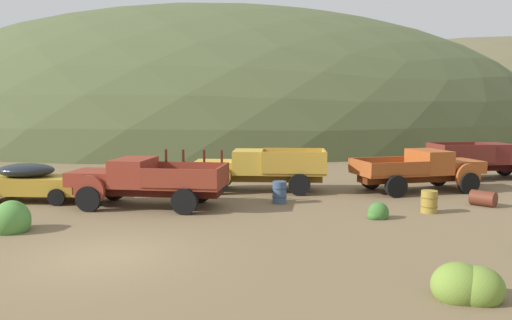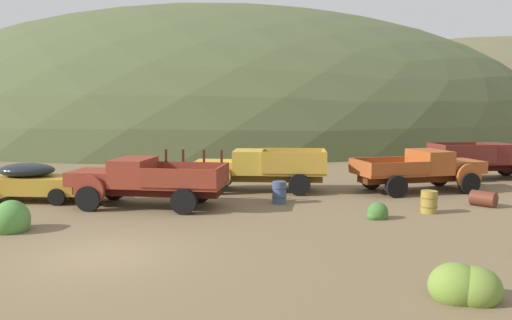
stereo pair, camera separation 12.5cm
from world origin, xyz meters
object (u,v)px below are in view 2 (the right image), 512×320
oil_drum_by_truck (279,192)px  truck_rust_red (136,181)px  oil_drum_tipped (483,199)px  truck_oxblood (493,160)px  car_mustard (37,181)px  truck_oxide_orange (428,170)px  truck_faded_yellow (252,169)px  oil_drum_foreground (429,202)px

oil_drum_by_truck → truck_rust_red: bearing=177.4°
oil_drum_tipped → truck_oxblood: bearing=54.0°
car_mustard → truck_oxide_orange: 17.11m
oil_drum_tipped → truck_faded_yellow: bearing=150.5°
car_mustard → truck_rust_red: truck_rust_red is taller
truck_faded_yellow → truck_oxide_orange: 8.07m
truck_oxblood → oil_drum_tipped: (-4.78, -6.57, -0.71)m
truck_rust_red → oil_drum_tipped: (13.44, -2.06, -0.70)m
truck_oxide_orange → truck_rust_red: bearing=-178.7°
car_mustard → truck_oxblood: 22.56m
oil_drum_by_truck → car_mustard: bearing=168.3°
car_mustard → truck_oxblood: truck_oxblood is taller
car_mustard → oil_drum_by_truck: car_mustard is taller
car_mustard → truck_rust_red: 4.55m
car_mustard → truck_rust_red: bearing=-11.6°
car_mustard → oil_drum_tipped: car_mustard is taller
car_mustard → oil_drum_tipped: (17.62, -3.84, -0.51)m
oil_drum_foreground → oil_drum_tipped: bearing=16.5°
truck_faded_yellow → truck_oxblood: (13.26, 1.78, -0.00)m
truck_faded_yellow → oil_drum_tipped: size_ratio=5.64×
truck_faded_yellow → truck_oxide_orange: size_ratio=1.02×
truck_oxide_orange → oil_drum_foreground: bearing=-122.1°
truck_oxblood → oil_drum_by_truck: truck_oxblood is taller
oil_drum_tipped → oil_drum_foreground: bearing=-163.5°
truck_rust_red → truck_oxide_orange: size_ratio=1.05×
truck_faded_yellow → oil_drum_by_truck: truck_faded_yellow is taller
oil_drum_by_truck → truck_faded_yellow: bearing=102.9°
car_mustard → truck_faded_yellow: 9.18m
truck_rust_red → truck_faded_yellow: bearing=-134.0°
truck_rust_red → oil_drum_foreground: bearing=-177.8°
truck_oxblood → oil_drum_by_truck: size_ratio=6.58×
oil_drum_foreground → oil_drum_tipped: 2.82m
oil_drum_tipped → car_mustard: bearing=167.7°
truck_oxblood → oil_drum_foreground: size_ratio=7.10×
truck_faded_yellow → oil_drum_foreground: size_ratio=7.51×
truck_rust_red → oil_drum_tipped: truck_rust_red is taller
oil_drum_foreground → truck_oxblood: bearing=44.6°
truck_oxblood → oil_drum_foreground: 10.52m
car_mustard → truck_oxide_orange: bearing=10.6°
truck_rust_red → oil_drum_by_truck: size_ratio=7.13×
truck_oxide_orange → car_mustard: bearing=173.7°
truck_rust_red → truck_oxide_orange: 13.02m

